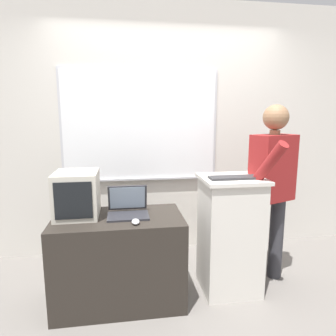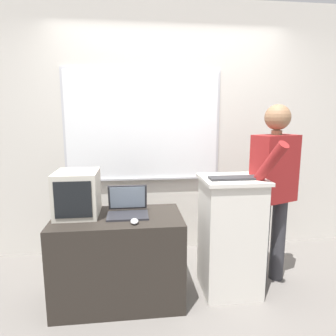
{
  "view_description": "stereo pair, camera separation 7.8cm",
  "coord_description": "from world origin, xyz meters",
  "px_view_note": "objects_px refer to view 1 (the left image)",
  "views": [
    {
      "loc": [
        -0.49,
        -1.97,
        1.55
      ],
      "look_at": [
        -0.12,
        0.46,
        1.11
      ],
      "focal_mm": 32.0,
      "sensor_mm": 36.0,
      "label": 1
    },
    {
      "loc": [
        -0.41,
        -1.98,
        1.55
      ],
      "look_at": [
        -0.12,
        0.46,
        1.11
      ],
      "focal_mm": 32.0,
      "sensor_mm": 36.0,
      "label": 2
    }
  ],
  "objects_px": {
    "lectern_podium": "(230,234)",
    "person_presenter": "(272,183)",
    "computer_mouse_by_laptop": "(136,222)",
    "laptop": "(128,207)",
    "wireless_keyboard": "(233,178)",
    "crt_monitor": "(77,194)",
    "computer_mouse_by_keyboard": "(260,176)",
    "side_desk": "(119,259)"
  },
  "relations": [
    {
      "from": "side_desk",
      "to": "crt_monitor",
      "type": "height_order",
      "value": "crt_monitor"
    },
    {
      "from": "lectern_podium",
      "to": "wireless_keyboard",
      "type": "height_order",
      "value": "wireless_keyboard"
    },
    {
      "from": "computer_mouse_by_keyboard",
      "to": "wireless_keyboard",
      "type": "bearing_deg",
      "value": 175.52
    },
    {
      "from": "laptop",
      "to": "wireless_keyboard",
      "type": "height_order",
      "value": "wireless_keyboard"
    },
    {
      "from": "side_desk",
      "to": "wireless_keyboard",
      "type": "relative_size",
      "value": 2.58
    },
    {
      "from": "computer_mouse_by_laptop",
      "to": "computer_mouse_by_keyboard",
      "type": "distance_m",
      "value": 1.08
    },
    {
      "from": "person_presenter",
      "to": "crt_monitor",
      "type": "relative_size",
      "value": 4.18
    },
    {
      "from": "laptop",
      "to": "crt_monitor",
      "type": "distance_m",
      "value": 0.42
    },
    {
      "from": "computer_mouse_by_laptop",
      "to": "crt_monitor",
      "type": "bearing_deg",
      "value": 150.48
    },
    {
      "from": "laptop",
      "to": "lectern_podium",
      "type": "bearing_deg",
      "value": -1.12
    },
    {
      "from": "person_presenter",
      "to": "laptop",
      "type": "distance_m",
      "value": 1.3
    },
    {
      "from": "laptop",
      "to": "side_desk",
      "type": "bearing_deg",
      "value": -151.76
    },
    {
      "from": "wireless_keyboard",
      "to": "computer_mouse_by_laptop",
      "type": "bearing_deg",
      "value": -169.81
    },
    {
      "from": "person_presenter",
      "to": "wireless_keyboard",
      "type": "distance_m",
      "value": 0.46
    },
    {
      "from": "lectern_podium",
      "to": "laptop",
      "type": "bearing_deg",
      "value": 178.88
    },
    {
      "from": "side_desk",
      "to": "computer_mouse_by_keyboard",
      "type": "bearing_deg",
      "value": -2.52
    },
    {
      "from": "crt_monitor",
      "to": "lectern_podium",
      "type": "bearing_deg",
      "value": -2.27
    },
    {
      "from": "lectern_podium",
      "to": "computer_mouse_by_keyboard",
      "type": "distance_m",
      "value": 0.57
    },
    {
      "from": "laptop",
      "to": "crt_monitor",
      "type": "relative_size",
      "value": 0.84
    },
    {
      "from": "computer_mouse_by_keyboard",
      "to": "side_desk",
      "type": "bearing_deg",
      "value": 177.48
    },
    {
      "from": "computer_mouse_by_laptop",
      "to": "computer_mouse_by_keyboard",
      "type": "height_order",
      "value": "computer_mouse_by_keyboard"
    },
    {
      "from": "lectern_podium",
      "to": "person_presenter",
      "type": "distance_m",
      "value": 0.6
    },
    {
      "from": "lectern_podium",
      "to": "computer_mouse_by_keyboard",
      "type": "height_order",
      "value": "computer_mouse_by_keyboard"
    },
    {
      "from": "wireless_keyboard",
      "to": "crt_monitor",
      "type": "relative_size",
      "value": 1.03
    },
    {
      "from": "side_desk",
      "to": "computer_mouse_by_keyboard",
      "type": "distance_m",
      "value": 1.35
    },
    {
      "from": "laptop",
      "to": "wireless_keyboard",
      "type": "distance_m",
      "value": 0.9
    },
    {
      "from": "person_presenter",
      "to": "computer_mouse_by_keyboard",
      "type": "xyz_separation_m",
      "value": [
        -0.2,
        -0.16,
        0.1
      ]
    },
    {
      "from": "side_desk",
      "to": "computer_mouse_by_keyboard",
      "type": "xyz_separation_m",
      "value": [
        1.17,
        -0.05,
        0.67
      ]
    },
    {
      "from": "side_desk",
      "to": "crt_monitor",
      "type": "distance_m",
      "value": 0.64
    },
    {
      "from": "side_desk",
      "to": "crt_monitor",
      "type": "bearing_deg",
      "value": 166.5
    },
    {
      "from": "computer_mouse_by_keyboard",
      "to": "computer_mouse_by_laptop",
      "type": "bearing_deg",
      "value": -172.9
    },
    {
      "from": "lectern_podium",
      "to": "side_desk",
      "type": "relative_size",
      "value": 0.98
    },
    {
      "from": "side_desk",
      "to": "person_presenter",
      "type": "height_order",
      "value": "person_presenter"
    },
    {
      "from": "lectern_podium",
      "to": "computer_mouse_by_keyboard",
      "type": "relative_size",
      "value": 10.24
    },
    {
      "from": "wireless_keyboard",
      "to": "computer_mouse_by_keyboard",
      "type": "xyz_separation_m",
      "value": [
        0.22,
        -0.02,
        0.01
      ]
    },
    {
      "from": "person_presenter",
      "to": "computer_mouse_by_keyboard",
      "type": "height_order",
      "value": "person_presenter"
    },
    {
      "from": "lectern_podium",
      "to": "wireless_keyboard",
      "type": "distance_m",
      "value": 0.52
    },
    {
      "from": "lectern_podium",
      "to": "side_desk",
      "type": "xyz_separation_m",
      "value": [
        -0.96,
        -0.03,
        -0.15
      ]
    },
    {
      "from": "computer_mouse_by_laptop",
      "to": "crt_monitor",
      "type": "xyz_separation_m",
      "value": [
        -0.46,
        0.26,
        0.16
      ]
    },
    {
      "from": "computer_mouse_by_laptop",
      "to": "laptop",
      "type": "bearing_deg",
      "value": 103.22
    },
    {
      "from": "computer_mouse_by_laptop",
      "to": "crt_monitor",
      "type": "distance_m",
      "value": 0.55
    },
    {
      "from": "wireless_keyboard",
      "to": "crt_monitor",
      "type": "height_order",
      "value": "crt_monitor"
    }
  ]
}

